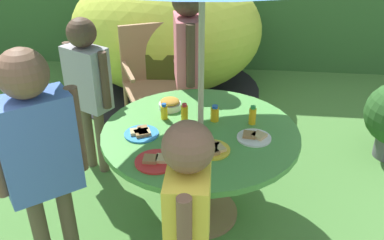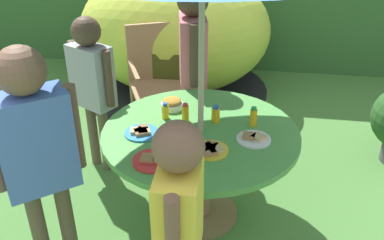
{
  "view_description": "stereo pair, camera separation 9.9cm",
  "coord_description": "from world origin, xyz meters",
  "views": [
    {
      "loc": [
        0.2,
        -2.33,
        2.06
      ],
      "look_at": [
        -0.05,
        -0.01,
        0.77
      ],
      "focal_mm": 39.36,
      "sensor_mm": 36.0,
      "label": 1
    },
    {
      "loc": [
        0.3,
        -2.31,
        2.06
      ],
      "look_at": [
        -0.05,
        -0.01,
        0.77
      ],
      "focal_mm": 39.36,
      "sensor_mm": 36.0,
      "label": 2
    }
  ],
  "objects": [
    {
      "name": "juice_bottle_mid_left",
      "position": [
        0.08,
        0.14,
        0.75
      ],
      "size": [
        0.06,
        0.06,
        0.11
      ],
      "color": "yellow",
      "rests_on": "garden_table"
    },
    {
      "name": "snack_bowl",
      "position": [
        -0.24,
        0.28,
        0.73
      ],
      "size": [
        0.16,
        0.16,
        0.08
      ],
      "color": "white",
      "rests_on": "garden_table"
    },
    {
      "name": "garden_table",
      "position": [
        0.0,
        0.0,
        0.55
      ],
      "size": [
        1.27,
        1.27,
        0.69
      ],
      "color": "brown",
      "rests_on": "ground_plane"
    },
    {
      "name": "cup_near",
      "position": [
        -0.11,
        -0.08,
        0.73
      ],
      "size": [
        0.06,
        0.06,
        0.07
      ],
      "primitive_type": "cylinder",
      "color": "#E04C47",
      "rests_on": "garden_table"
    },
    {
      "name": "ground_plane",
      "position": [
        0.0,
        0.0,
        -0.01
      ],
      "size": [
        10.0,
        10.0,
        0.02
      ],
      "primitive_type": "cube",
      "color": "#477A38"
    },
    {
      "name": "juice_bottle_far_right",
      "position": [
        -0.26,
        0.13,
        0.74
      ],
      "size": [
        0.05,
        0.05,
        0.11
      ],
      "color": "yellow",
      "rests_on": "garden_table"
    },
    {
      "name": "child_in_pink_shirt",
      "position": [
        -0.18,
        0.86,
        0.92
      ],
      "size": [
        0.28,
        0.48,
        1.44
      ],
      "rotation": [
        0.0,
        0.0,
        -1.36
      ],
      "color": "#3F3F47",
      "rests_on": "ground_plane"
    },
    {
      "name": "plate_center_front",
      "position": [
        -0.22,
        -0.38,
        0.7
      ],
      "size": [
        0.25,
        0.25,
        0.03
      ],
      "color": "red",
      "rests_on": "garden_table"
    },
    {
      "name": "child_in_grey_shirt",
      "position": [
        -0.9,
        0.48,
        0.81
      ],
      "size": [
        0.39,
        0.32,
        1.27
      ],
      "rotation": [
        0.0,
        0.0,
        -0.49
      ],
      "color": "brown",
      "rests_on": "ground_plane"
    },
    {
      "name": "plate_near_right",
      "position": [
        0.34,
        -0.06,
        0.7
      ],
      "size": [
        0.21,
        0.21,
        0.03
      ],
      "color": "white",
      "rests_on": "garden_table"
    },
    {
      "name": "dome_tent",
      "position": [
        -0.57,
        2.11,
        0.68
      ],
      "size": [
        2.24,
        2.24,
        1.39
      ],
      "rotation": [
        0.0,
        0.0,
        0.06
      ],
      "color": "#B2C63F",
      "rests_on": "ground_plane"
    },
    {
      "name": "juice_bottle_mid_right",
      "position": [
        -0.12,
        0.11,
        0.75
      ],
      "size": [
        0.05,
        0.05,
        0.13
      ],
      "color": "yellow",
      "rests_on": "garden_table"
    },
    {
      "name": "plate_far_left",
      "position": [
        0.09,
        -0.23,
        0.71
      ],
      "size": [
        0.22,
        0.22,
        0.03
      ],
      "color": "yellow",
      "rests_on": "garden_table"
    },
    {
      "name": "child_in_yellow_shirt",
      "position": [
        0.03,
        -0.93,
        0.81
      ],
      "size": [
        0.22,
        0.43,
        1.27
      ],
      "rotation": [
        0.0,
        0.0,
        1.6
      ],
      "color": "navy",
      "rests_on": "ground_plane"
    },
    {
      "name": "child_in_blue_shirt",
      "position": [
        -0.77,
        -0.63,
        0.92
      ],
      "size": [
        0.42,
        0.39,
        1.43
      ],
      "rotation": [
        0.0,
        0.0,
        0.68
      ],
      "color": "brown",
      "rests_on": "ground_plane"
    },
    {
      "name": "juice_bottle_near_left",
      "position": [
        0.33,
        0.12,
        0.75
      ],
      "size": [
        0.05,
        0.05,
        0.13
      ],
      "color": "yellow",
      "rests_on": "garden_table"
    },
    {
      "name": "wooden_chair",
      "position": [
        -0.57,
        1.25,
        0.54
      ],
      "size": [
        0.67,
        0.66,
        0.98
      ],
      "rotation": [
        0.0,
        0.0,
        0.43
      ],
      "color": "#93704C",
      "rests_on": "ground_plane"
    },
    {
      "name": "plate_center_back",
      "position": [
        -0.37,
        -0.1,
        0.71
      ],
      "size": [
        0.22,
        0.22,
        0.03
      ],
      "color": "#338CD8",
      "rests_on": "garden_table"
    }
  ]
}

